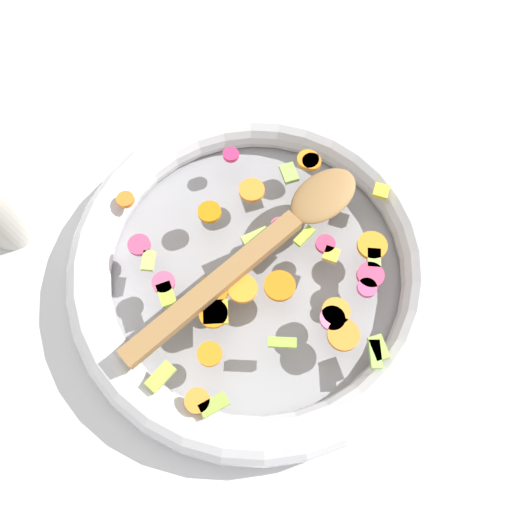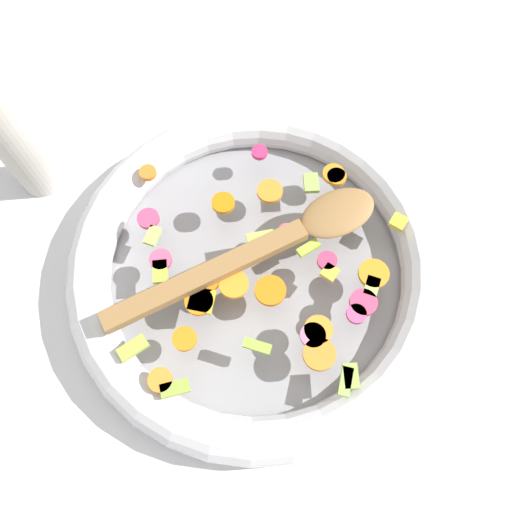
% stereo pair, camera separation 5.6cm
% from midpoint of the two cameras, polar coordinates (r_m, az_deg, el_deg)
% --- Properties ---
extents(ground_plane, '(4.00, 4.00, 0.00)m').
position_cam_midpoint_polar(ground_plane, '(0.60, -2.62, -2.16)').
color(ground_plane, silver).
extents(skillet, '(0.44, 0.44, 0.05)m').
position_cam_midpoint_polar(skillet, '(0.58, -2.72, -1.39)').
color(skillet, gray).
rests_on(skillet, ground_plane).
extents(chopped_vegetables, '(0.34, 0.35, 0.01)m').
position_cam_midpoint_polar(chopped_vegetables, '(0.55, -1.27, -2.29)').
color(chopped_vegetables, orange).
rests_on(chopped_vegetables, skillet).
extents(wooden_spoon, '(0.31, 0.19, 0.01)m').
position_cam_midpoint_polar(wooden_spoon, '(0.55, -1.24, 1.54)').
color(wooden_spoon, olive).
rests_on(wooden_spoon, chopped_vegetables).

